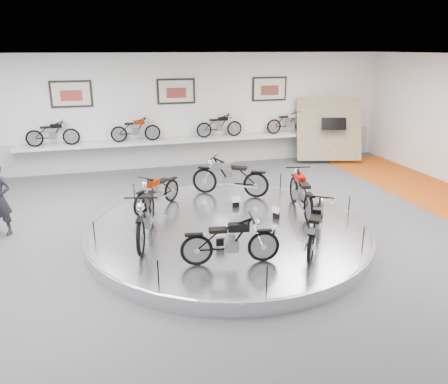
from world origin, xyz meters
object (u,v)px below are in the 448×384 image
object	(u,v)px
bike_a	(301,192)
bike_c	(157,191)
bike_d	(146,215)
bike_b	(230,176)
shelf	(179,140)
bike_f	(316,226)
bike_e	(230,241)
display_platform	(229,231)

from	to	relation	value
bike_a	bike_c	bearing A→B (deg)	81.03
bike_d	bike_b	bearing A→B (deg)	146.55
shelf	bike_a	world-z (taller)	bike_a
shelf	bike_f	size ratio (longest dim) A/B	6.58
bike_f	bike_b	bearing A→B (deg)	45.46
bike_e	bike_f	xyz separation A→B (m)	(1.83, 0.17, 0.03)
display_platform	bike_a	distance (m)	2.08
shelf	bike_d	bearing A→B (deg)	-105.81
display_platform	bike_a	world-z (taller)	bike_a
bike_d	bike_e	size ratio (longest dim) A/B	1.19
shelf	bike_c	xyz separation A→B (m)	(-1.42, -4.85, -0.25)
bike_e	bike_a	bearing A→B (deg)	49.41
display_platform	bike_b	bearing A→B (deg)	73.12
display_platform	bike_d	size ratio (longest dim) A/B	3.40
bike_c	bike_b	bearing A→B (deg)	148.11
bike_b	bike_f	size ratio (longest dim) A/B	1.09
display_platform	bike_c	distance (m)	2.18
shelf	bike_d	size ratio (longest dim) A/B	5.84
bike_a	bike_c	world-z (taller)	bike_a
bike_b	bike_a	bearing A→B (deg)	158.70
bike_a	bike_d	xyz separation A→B (m)	(-3.82, -0.61, 0.03)
bike_f	bike_e	bearing A→B (deg)	129.62
display_platform	bike_f	xyz separation A→B (m)	(1.34, -1.60, 0.64)
shelf	bike_a	size ratio (longest dim) A/B	6.20
display_platform	shelf	distance (m)	6.46
bike_a	bike_f	world-z (taller)	bike_a
bike_a	bike_b	world-z (taller)	bike_b
bike_b	bike_d	world-z (taller)	bike_d
bike_b	bike_e	bearing A→B (deg)	104.77
shelf	bike_e	bearing A→B (deg)	-93.42
bike_b	bike_c	xyz separation A→B (m)	(-2.04, -0.51, -0.08)
display_platform	bike_b	size ratio (longest dim) A/B	3.51
display_platform	bike_c	world-z (taller)	bike_c
bike_e	bike_f	size ratio (longest dim) A/B	0.95
bike_d	bike_f	world-z (taller)	bike_d
bike_a	bike_f	xyz separation A→B (m)	(-0.60, -1.96, -0.03)
display_platform	bike_e	xyz separation A→B (m)	(-0.49, -1.77, 0.62)
display_platform	bike_d	xyz separation A→B (m)	(-1.88, -0.25, 0.70)
shelf	display_platform	bearing A→B (deg)	-90.00
shelf	bike_f	xyz separation A→B (m)	(1.34, -8.00, -0.21)
bike_c	bike_d	distance (m)	1.86
shelf	bike_b	bearing A→B (deg)	-81.84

